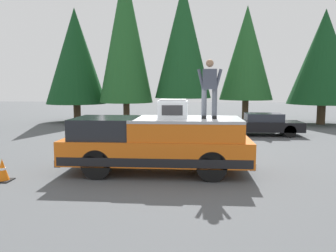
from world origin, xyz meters
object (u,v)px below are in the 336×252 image
(compressor_unit, at_px, (173,109))
(person_on_truck_bed, at_px, (209,87))
(pickup_truck, at_px, (157,144))
(traffic_cone, at_px, (2,171))
(parked_car_black, at_px, (262,124))

(compressor_unit, xyz_separation_m, person_on_truck_bed, (0.06, -1.05, 0.62))
(pickup_truck, height_order, compressor_unit, compressor_unit)
(person_on_truck_bed, distance_m, traffic_cone, 6.19)
(compressor_unit, xyz_separation_m, traffic_cone, (-1.10, 4.60, -1.64))
(person_on_truck_bed, height_order, traffic_cone, person_on_truck_bed)
(person_on_truck_bed, height_order, parked_car_black, person_on_truck_bed)
(compressor_unit, height_order, parked_car_black, compressor_unit)
(pickup_truck, bearing_deg, traffic_cone, 107.07)
(person_on_truck_bed, xyz_separation_m, parked_car_black, (8.30, -3.16, -1.97))
(person_on_truck_bed, relative_size, traffic_cone, 2.73)
(parked_car_black, height_order, traffic_cone, parked_car_black)
(traffic_cone, bearing_deg, parked_car_black, -42.93)
(compressor_unit, height_order, traffic_cone, compressor_unit)
(pickup_truck, xyz_separation_m, person_on_truck_bed, (-0.10, -1.53, 1.68))
(pickup_truck, xyz_separation_m, traffic_cone, (-1.26, 4.11, -0.58))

